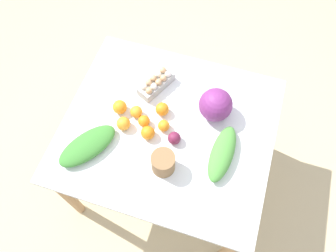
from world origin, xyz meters
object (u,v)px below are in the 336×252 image
at_px(orange_1, 136,112).
at_px(orange_6, 120,107).
at_px(orange_4, 162,109).
at_px(orange_0, 148,133).
at_px(greens_bunch_kale, 88,146).
at_px(paper_bag, 163,163).
at_px(orange_5, 144,121).
at_px(greens_bunch_dandelion, 222,153).
at_px(cabbage_purple, 216,105).
at_px(orange_2, 123,124).
at_px(egg_carton, 156,83).
at_px(orange_3, 164,126).
at_px(beet_root, 174,138).

relative_size(orange_1, orange_6, 0.86).
bearing_deg(orange_4, orange_0, -99.63).
height_order(greens_bunch_kale, orange_0, orange_0).
bearing_deg(paper_bag, orange_6, 143.51).
bearing_deg(orange_5, greens_bunch_dandelion, -7.42).
relative_size(cabbage_purple, orange_2, 2.43).
xyz_separation_m(cabbage_purple, orange_0, (-0.31, -0.25, -0.05)).
relative_size(egg_carton, orange_2, 3.25).
bearing_deg(egg_carton, orange_2, 9.48).
bearing_deg(egg_carton, greens_bunch_dandelion, 81.76).
bearing_deg(cabbage_purple, egg_carton, 169.30).
relative_size(greens_bunch_kale, orange_3, 5.18).
height_order(orange_2, orange_3, orange_2).
xyz_separation_m(paper_bag, orange_0, (-0.13, 0.15, -0.03)).
relative_size(greens_bunch_dandelion, beet_root, 4.74).
bearing_deg(paper_bag, beet_root, 86.59).
relative_size(greens_bunch_dandelion, orange_6, 4.15).
bearing_deg(beet_root, orange_2, -179.63).
bearing_deg(orange_1, egg_carton, 77.69).
relative_size(orange_3, orange_4, 0.85).
bearing_deg(orange_1, paper_bag, -46.35).
relative_size(orange_4, orange_5, 1.16).
bearing_deg(beet_root, orange_4, 128.08).
height_order(paper_bag, orange_3, paper_bag).
bearing_deg(orange_2, cabbage_purple, 27.40).
xyz_separation_m(orange_4, orange_5, (-0.07, -0.10, -0.01)).
distance_m(egg_carton, orange_6, 0.26).
xyz_separation_m(orange_3, orange_6, (-0.27, 0.03, 0.01)).
relative_size(orange_0, orange_4, 1.00).
xyz_separation_m(greens_bunch_kale, orange_5, (0.23, 0.23, -0.00)).
distance_m(greens_bunch_dandelion, orange_1, 0.52).
height_order(orange_3, orange_5, same).
bearing_deg(paper_bag, orange_5, 130.56).
bearing_deg(egg_carton, orange_5, 28.63).
bearing_deg(orange_5, orange_1, 145.38).
bearing_deg(orange_4, greens_bunch_kale, -133.02).
relative_size(cabbage_purple, orange_4, 2.42).
bearing_deg(orange_4, orange_1, -156.53).
distance_m(cabbage_purple, greens_bunch_kale, 0.72).
bearing_deg(orange_1, greens_bunch_dandelion, -11.08).
bearing_deg(greens_bunch_dandelion, orange_2, 179.18).
bearing_deg(beet_root, greens_bunch_kale, -156.91).
distance_m(greens_bunch_dandelion, orange_2, 0.55).
relative_size(beet_root, orange_5, 1.07).
distance_m(cabbage_purple, egg_carton, 0.37).
bearing_deg(paper_bag, orange_1, 133.65).
bearing_deg(orange_4, orange_6, -165.35).
bearing_deg(greens_bunch_kale, orange_4, 46.98).
height_order(orange_0, orange_6, orange_6).
bearing_deg(beet_root, orange_3, 144.31).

